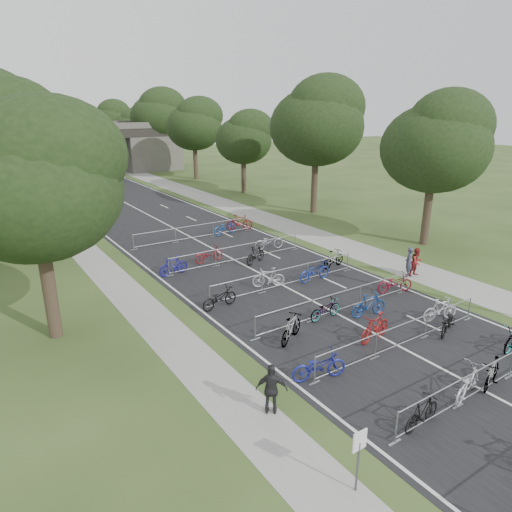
# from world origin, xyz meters

# --- Properties ---
(road) EXTENTS (11.00, 140.00, 0.01)m
(road) POSITION_xyz_m (0.00, 50.00, 0.01)
(road) COLOR black
(road) RESTS_ON ground
(sidewalk_right) EXTENTS (3.00, 140.00, 0.01)m
(sidewalk_right) POSITION_xyz_m (8.00, 50.00, 0.01)
(sidewalk_right) COLOR gray
(sidewalk_right) RESTS_ON ground
(sidewalk_left) EXTENTS (2.00, 140.00, 0.01)m
(sidewalk_left) POSITION_xyz_m (-7.50, 50.00, 0.01)
(sidewalk_left) COLOR gray
(sidewalk_left) RESTS_ON ground
(lane_markings) EXTENTS (0.12, 140.00, 0.00)m
(lane_markings) POSITION_xyz_m (0.00, 50.00, 0.00)
(lane_markings) COLOR silver
(lane_markings) RESTS_ON ground
(overpass_bridge) EXTENTS (31.00, 8.00, 7.05)m
(overpass_bridge) POSITION_xyz_m (0.00, 65.00, 3.53)
(overpass_bridge) COLOR #4E4B46
(overpass_bridge) RESTS_ON ground
(park_sign) EXTENTS (0.45, 0.06, 1.83)m
(park_sign) POSITION_xyz_m (-6.80, 3.00, 1.27)
(park_sign) COLOR #4C4C51
(park_sign) RESTS_ON ground
(tree_left_0) EXTENTS (6.72, 6.72, 10.25)m
(tree_left_0) POSITION_xyz_m (-11.39, 15.93, 6.49)
(tree_left_0) COLOR #33261C
(tree_left_0) RESTS_ON ground
(tree_right_0) EXTENTS (7.17, 7.17, 10.93)m
(tree_right_0) POSITION_xyz_m (13.11, 15.93, 6.92)
(tree_right_0) COLOR #33261C
(tree_right_0) RESTS_ON ground
(tree_left_1) EXTENTS (7.56, 7.56, 11.53)m
(tree_left_1) POSITION_xyz_m (-11.39, 27.93, 7.30)
(tree_left_1) COLOR #33261C
(tree_left_1) RESTS_ON ground
(tree_right_1) EXTENTS (8.18, 8.18, 12.47)m
(tree_right_1) POSITION_xyz_m (13.11, 27.93, 7.90)
(tree_right_1) COLOR #33261C
(tree_right_1) RESTS_ON ground
(tree_right_2) EXTENTS (6.16, 6.16, 9.39)m
(tree_right_2) POSITION_xyz_m (13.11, 39.93, 5.95)
(tree_right_2) COLOR #33261C
(tree_right_2) RESTS_ON ground
(tree_right_3) EXTENTS (7.17, 7.17, 10.93)m
(tree_right_3) POSITION_xyz_m (13.11, 51.93, 6.92)
(tree_right_3) COLOR #33261C
(tree_right_3) RESTS_ON ground
(tree_right_4) EXTENTS (8.18, 8.18, 12.47)m
(tree_right_4) POSITION_xyz_m (13.11, 63.93, 7.90)
(tree_right_4) COLOR #33261C
(tree_right_4) RESTS_ON ground
(tree_right_5) EXTENTS (6.16, 6.16, 9.39)m
(tree_right_5) POSITION_xyz_m (13.11, 75.93, 5.95)
(tree_right_5) COLOR #33261C
(tree_right_5) RESTS_ON ground
(tree_right_6) EXTENTS (7.17, 7.17, 10.93)m
(tree_right_6) POSITION_xyz_m (13.11, 87.93, 6.92)
(tree_right_6) COLOR #33261C
(tree_right_6) RESTS_ON ground
(barrier_row_1) EXTENTS (9.70, 0.08, 1.10)m
(barrier_row_1) POSITION_xyz_m (0.00, 3.60, 0.55)
(barrier_row_1) COLOR #9FA1A7
(barrier_row_1) RESTS_ON ground
(barrier_row_2) EXTENTS (9.70, 0.08, 1.10)m
(barrier_row_2) POSITION_xyz_m (0.00, 7.20, 0.55)
(barrier_row_2) COLOR #9FA1A7
(barrier_row_2) RESTS_ON ground
(barrier_row_3) EXTENTS (9.70, 0.08, 1.10)m
(barrier_row_3) POSITION_xyz_m (0.00, 11.00, 0.55)
(barrier_row_3) COLOR #9FA1A7
(barrier_row_3) RESTS_ON ground
(barrier_row_4) EXTENTS (9.70, 0.08, 1.10)m
(barrier_row_4) POSITION_xyz_m (0.00, 15.00, 0.55)
(barrier_row_4) COLOR #9FA1A7
(barrier_row_4) RESTS_ON ground
(barrier_row_5) EXTENTS (9.70, 0.08, 1.10)m
(barrier_row_5) POSITION_xyz_m (0.00, 20.00, 0.55)
(barrier_row_5) COLOR #9FA1A7
(barrier_row_5) RESTS_ON ground
(barrier_row_6) EXTENTS (9.70, 0.08, 1.10)m
(barrier_row_6) POSITION_xyz_m (0.00, 26.00, 0.55)
(barrier_row_6) COLOR #9FA1A7
(barrier_row_6) RESTS_ON ground
(bike_4) EXTENTS (1.74, 0.62, 1.02)m
(bike_4) POSITION_xyz_m (-3.38, 3.65, 0.51)
(bike_4) COLOR black
(bike_4) RESTS_ON ground
(bike_5) EXTENTS (2.21, 1.24, 1.10)m
(bike_5) POSITION_xyz_m (-0.85, 3.78, 0.55)
(bike_5) COLOR #B8B8C0
(bike_5) RESTS_ON ground
(bike_6) EXTENTS (1.77, 0.93, 1.03)m
(bike_6) POSITION_xyz_m (0.45, 3.68, 0.51)
(bike_6) COLOR #9FA1A7
(bike_6) RESTS_ON ground
(bike_8) EXTENTS (2.18, 1.27, 1.08)m
(bike_8) POSITION_xyz_m (-4.30, 7.33, 0.54)
(bike_8) COLOR navy
(bike_8) RESTS_ON ground
(bike_9) EXTENTS (2.03, 0.86, 1.18)m
(bike_9) POSITION_xyz_m (-0.46, 8.21, 0.59)
(bike_9) COLOR maroon
(bike_9) RESTS_ON ground
(bike_10) EXTENTS (2.00, 1.33, 0.99)m
(bike_10) POSITION_xyz_m (2.63, 6.92, 0.50)
(bike_10) COLOR black
(bike_10) RESTS_ON ground
(bike_11) EXTENTS (1.91, 0.95, 1.10)m
(bike_11) POSITION_xyz_m (3.39, 7.85, 0.55)
(bike_11) COLOR #BCBAC3
(bike_11) RESTS_ON ground
(bike_12) EXTENTS (1.95, 1.40, 1.16)m
(bike_12) POSITION_xyz_m (-3.41, 10.09, 0.58)
(bike_12) COLOR #9FA1A7
(bike_12) RESTS_ON ground
(bike_13) EXTENTS (1.85, 0.75, 0.96)m
(bike_13) POSITION_xyz_m (-0.83, 10.88, 0.48)
(bike_13) COLOR #9FA1A7
(bike_13) RESTS_ON ground
(bike_14) EXTENTS (1.96, 0.83, 1.14)m
(bike_14) POSITION_xyz_m (1.04, 9.97, 0.57)
(bike_14) COLOR navy
(bike_14) RESTS_ON ground
(bike_15) EXTENTS (2.12, 1.29, 1.05)m
(bike_15) POSITION_xyz_m (4.30, 11.22, 0.53)
(bike_15) COLOR maroon
(bike_15) RESTS_ON ground
(bike_16) EXTENTS (2.05, 0.94, 1.04)m
(bike_16) POSITION_xyz_m (-4.30, 14.60, 0.52)
(bike_16) COLOR black
(bike_16) RESTS_ON ground
(bike_17) EXTENTS (1.86, 1.13, 1.08)m
(bike_17) POSITION_xyz_m (-0.78, 15.49, 0.54)
(bike_17) COLOR #A5A6AD
(bike_17) RESTS_ON ground
(bike_18) EXTENTS (2.15, 0.80, 1.12)m
(bike_18) POSITION_xyz_m (1.90, 14.84, 0.56)
(bike_18) COLOR navy
(bike_18) RESTS_ON ground
(bike_19) EXTENTS (1.89, 0.80, 1.10)m
(bike_19) POSITION_xyz_m (4.30, 15.88, 0.55)
(bike_19) COLOR #9FA1A7
(bike_19) RESTS_ON ground
(bike_20) EXTENTS (1.92, 0.75, 1.13)m
(bike_20) POSITION_xyz_m (-4.30, 20.04, 0.56)
(bike_20) COLOR navy
(bike_20) RESTS_ON ground
(bike_21) EXTENTS (2.04, 0.81, 1.05)m
(bike_21) POSITION_xyz_m (-1.53, 20.93, 0.53)
(bike_21) COLOR maroon
(bike_21) RESTS_ON ground
(bike_22) EXTENTS (1.96, 1.21, 1.14)m
(bike_22) POSITION_xyz_m (0.77, 19.10, 0.57)
(bike_22) COLOR black
(bike_22) RESTS_ON ground
(bike_23) EXTENTS (2.21, 1.10, 1.11)m
(bike_23) POSITION_xyz_m (3.13, 21.02, 0.55)
(bike_23) COLOR #93949A
(bike_23) RESTS_ON ground
(bike_26) EXTENTS (2.22, 1.06, 1.12)m
(bike_26) POSITION_xyz_m (2.52, 25.95, 0.56)
(bike_26) COLOR navy
(bike_26) RESTS_ON ground
(bike_27) EXTENTS (2.10, 1.38, 1.23)m
(bike_27) POSITION_xyz_m (4.14, 26.49, 0.61)
(bike_27) COLOR maroon
(bike_27) RESTS_ON ground
(pedestrian_a) EXTENTS (0.76, 0.72, 1.74)m
(pedestrian_a) POSITION_xyz_m (6.80, 12.39, 0.87)
(pedestrian_a) COLOR #34344E
(pedestrian_a) RESTS_ON ground
(pedestrian_b) EXTENTS (0.82, 0.65, 1.65)m
(pedestrian_b) POSITION_xyz_m (7.29, 12.23, 0.82)
(pedestrian_b) COLOR maroon
(pedestrian_b) RESTS_ON ground
(pedestrian_c) EXTENTS (1.06, 0.95, 1.73)m
(pedestrian_c) POSITION_xyz_m (-6.80, 6.73, 0.87)
(pedestrian_c) COLOR #252527
(pedestrian_c) RESTS_ON ground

